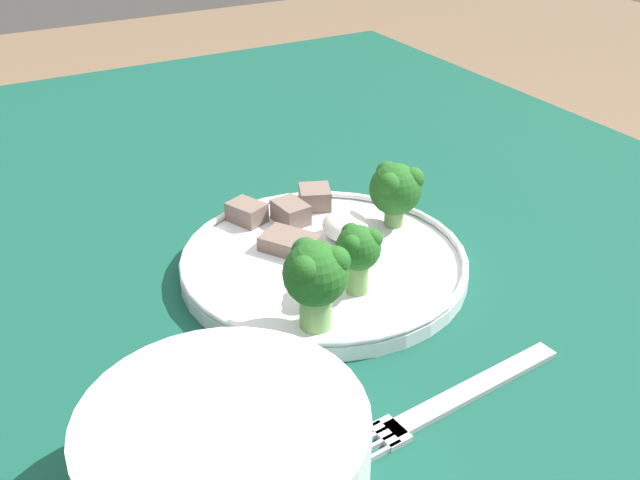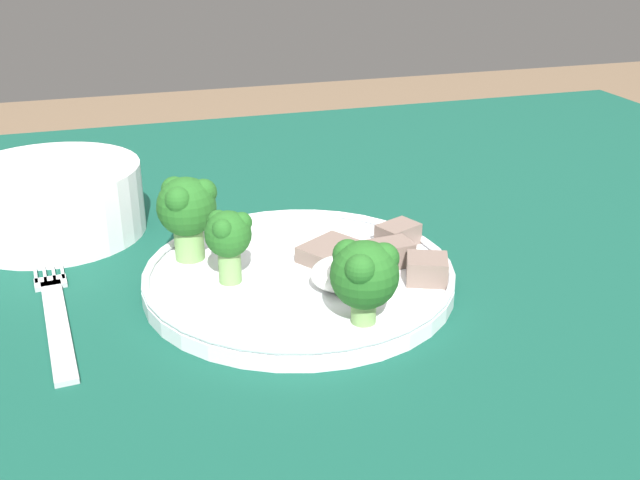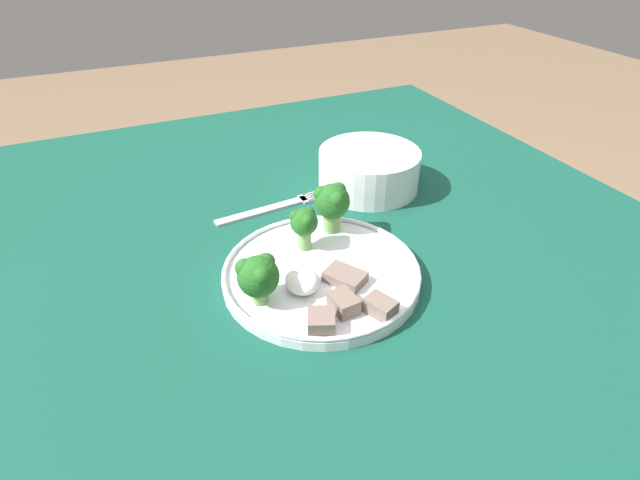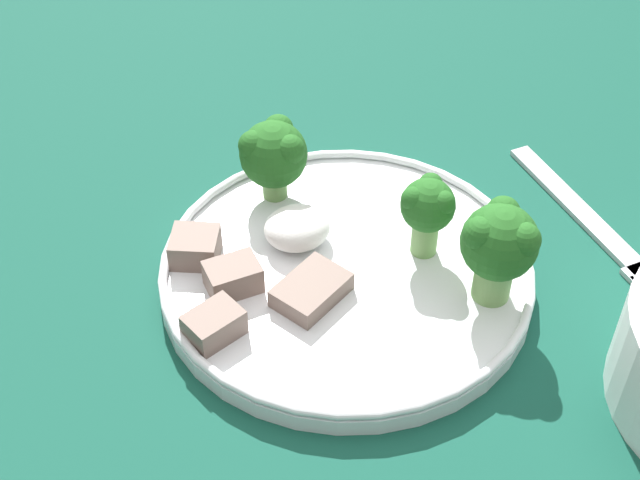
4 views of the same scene
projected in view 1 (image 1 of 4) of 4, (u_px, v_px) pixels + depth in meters
name	position (u px, v px, depth m)	size (l,w,h in m)	color
table	(286.00, 355.00, 0.68)	(1.26, 0.99, 0.74)	#114738
dinner_plate	(324.00, 263.00, 0.63)	(0.24, 0.24, 0.02)	white
fork	(445.00, 404.00, 0.49)	(0.04, 0.20, 0.00)	#B2B2B7
cream_bowl	(225.00, 462.00, 0.41)	(0.16, 0.16, 0.06)	white
broccoli_floret_near_rim_left	(358.00, 250.00, 0.57)	(0.04, 0.04, 0.06)	#709E56
broccoli_floret_center_left	(396.00, 188.00, 0.66)	(0.05, 0.05, 0.06)	#709E56
broccoli_floret_back_left	(315.00, 275.00, 0.52)	(0.05, 0.05, 0.07)	#709E56
meat_slice_front_slice	(289.00, 243.00, 0.64)	(0.06, 0.05, 0.01)	#756056
meat_slice_middle_slice	(291.00, 212.00, 0.68)	(0.04, 0.03, 0.02)	#756056
meat_slice_rear_slice	(247.00, 212.00, 0.68)	(0.04, 0.03, 0.02)	#756056
meat_slice_edge_slice	(315.00, 197.00, 0.70)	(0.04, 0.04, 0.02)	#756056
sauce_dollop	(348.00, 228.00, 0.65)	(0.04, 0.04, 0.02)	white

